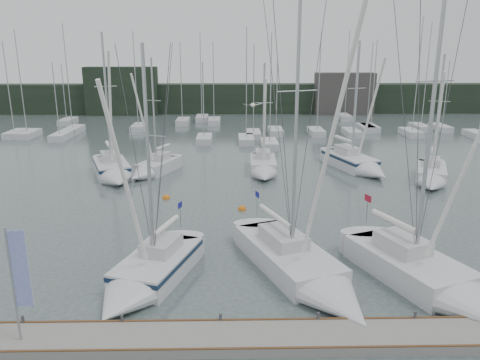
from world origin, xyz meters
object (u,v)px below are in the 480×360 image
sailboat_mid_d (358,165)px  sailboat_mid_e (431,177)px  sailboat_mid_b (151,169)px  buoy_a (242,209)px  sailboat_near_left (144,278)px  sailboat_near_right (438,283)px  sailboat_mid_c (263,169)px  sailboat_mid_a (114,172)px  sailboat_near_center (309,276)px  buoy_c (166,198)px  dock_banner (18,275)px

sailboat_mid_d → sailboat_mid_e: 6.60m
sailboat_mid_b → buoy_a: (8.00, -9.55, -0.51)m
sailboat_mid_e → sailboat_near_left: bearing=-118.3°
sailboat_near_right → sailboat_mid_c: size_ratio=1.56×
sailboat_near_right → sailboat_mid_a: sailboat_near_right is taller
sailboat_near_center → sailboat_mid_d: bearing=48.3°
sailboat_near_right → sailboat_near_center: bearing=148.2°
sailboat_mid_b → buoy_c: sailboat_mid_b is taller
buoy_a → sailboat_near_left: bearing=-113.7°
sailboat_mid_c → dock_banner: bearing=-111.0°
dock_banner → sailboat_near_right: bearing=9.1°
sailboat_mid_e → sailboat_mid_a: bearing=-162.2°
sailboat_near_right → sailboat_mid_e: sailboat_near_right is taller
sailboat_mid_a → sailboat_mid_d: (22.17, 2.29, -0.04)m
dock_banner → sailboat_mid_e: bearing=38.9°
sailboat_mid_e → buoy_a: sailboat_mid_e is taller
sailboat_mid_a → buoy_c: bearing=-67.3°
sailboat_near_right → buoy_c: (-14.55, 14.77, -0.60)m
sailboat_near_center → buoy_a: 11.51m
sailboat_near_center → sailboat_near_right: (5.81, -1.00, 0.07)m
buoy_c → sailboat_near_left: bearing=-86.7°
sailboat_near_left → dock_banner: 6.34m
sailboat_near_center → buoy_c: (-8.74, 13.77, -0.53)m
sailboat_near_center → sailboat_near_left: bearing=160.2°
sailboat_near_right → sailboat_mid_b: bearing=105.8°
sailboat_near_left → sailboat_mid_d: bearing=71.8°
sailboat_near_left → sailboat_mid_b: bearing=116.4°
sailboat_mid_a → sailboat_mid_c: (13.23, 1.28, -0.10)m
sailboat_near_left → buoy_c: size_ratio=20.49×
sailboat_mid_e → buoy_c: sailboat_mid_e is taller
sailboat_near_center → buoy_c: sailboat_near_center is taller
sailboat_mid_b → buoy_c: (2.24, -6.88, -0.51)m
buoy_c → dock_banner: (-2.86, -18.47, 3.10)m
sailboat_mid_d → sailboat_near_center: bearing=-128.5°
sailboat_mid_b → dock_banner: sailboat_mid_b is taller
sailboat_near_right → dock_banner: 17.97m
buoy_c → sailboat_mid_c: bearing=40.8°
sailboat_near_left → sailboat_mid_b: 21.06m
sailboat_mid_c → sailboat_mid_d: bearing=8.5°
sailboat_mid_a → sailboat_mid_c: bearing=-15.3°
sailboat_near_left → sailboat_mid_e: bearing=57.9°
sailboat_mid_e → dock_banner: bearing=-116.4°
sailboat_mid_c → dock_banner: size_ratio=2.32×
sailboat_mid_d → sailboat_mid_c: bearing=168.6°
sailboat_mid_c → sailboat_near_right: bearing=-71.0°
sailboat_mid_c → buoy_a: size_ratio=17.59×
sailboat_near_right → sailboat_near_left: bearing=154.6°
sailboat_mid_b → dock_banner: (-0.62, -25.35, 2.58)m
sailboat_near_center → sailboat_mid_c: bearing=71.2°
sailboat_near_right → buoy_a: (-8.79, 12.10, -0.60)m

